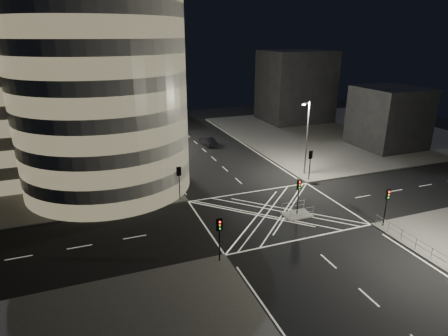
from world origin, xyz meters
name	(u,v)px	position (x,y,z in m)	size (l,w,h in m)	color
ground	(274,212)	(0.00, 0.00, 0.00)	(120.00, 120.00, 0.00)	black
sidewalk_far_left	(12,166)	(-29.00, 27.00, 0.07)	(42.00, 42.00, 0.15)	#494745
sidewalk_far_right	(340,132)	(29.00, 27.00, 0.07)	(42.00, 42.00, 0.15)	#494745
central_island	(297,215)	(2.00, -1.50, 0.07)	(3.00, 2.00, 0.15)	slate
office_tower_curved	(58,83)	(-20.74, 18.74, 12.65)	(30.00, 29.00, 27.20)	gray
office_block_rear	(57,77)	(-22.00, 42.00, 11.15)	(24.00, 16.00, 22.00)	gray
building_right_far	(295,86)	(26.00, 40.00, 7.65)	(14.00, 12.00, 15.00)	black
building_right_near	(389,117)	(30.00, 16.00, 5.15)	(10.00, 10.00, 10.00)	black
building_far_end	(144,77)	(-4.00, 58.00, 9.00)	(18.00, 8.00, 18.00)	black
tree_a	(160,158)	(-10.50, 9.00, 4.69)	(4.43, 4.43, 7.10)	black
tree_b	(150,141)	(-10.50, 15.00, 5.29)	(4.72, 4.72, 7.87)	black
tree_c	(143,130)	(-10.50, 21.00, 5.26)	(4.68, 4.68, 7.81)	black
tree_d	(137,122)	(-10.50, 27.00, 5.21)	(5.45, 5.45, 8.21)	black
tree_e	(132,119)	(-10.50, 33.00, 4.54)	(4.12, 4.12, 6.77)	black
traffic_signal_fl	(179,177)	(-8.80, 6.80, 2.91)	(0.55, 0.22, 4.00)	black
traffic_signal_nl	(219,232)	(-8.80, -6.80, 2.91)	(0.55, 0.22, 4.00)	black
traffic_signal_fr	(310,160)	(8.80, 6.80, 2.91)	(0.55, 0.22, 4.00)	black
traffic_signal_nr	(387,201)	(8.80, -6.80, 2.91)	(0.55, 0.22, 4.00)	black
traffic_signal_island	(299,190)	(2.00, -1.50, 2.91)	(0.55, 0.22, 4.00)	black
street_lamp_left_near	(163,144)	(-9.44, 12.00, 5.54)	(1.25, 0.25, 10.00)	slate
street_lamp_left_far	(140,116)	(-9.44, 30.00, 5.54)	(1.25, 0.25, 10.00)	slate
street_lamp_right_far	(307,136)	(9.44, 9.00, 5.54)	(1.25, 0.25, 10.00)	slate
railing_near_right	(424,248)	(8.30, -12.15, 0.70)	(0.06, 11.70, 1.10)	slate
railing_island_south	(302,213)	(2.00, -2.40, 0.70)	(2.80, 0.06, 1.10)	slate
railing_island_north	(293,206)	(2.00, -0.60, 0.70)	(2.80, 0.06, 1.10)	slate
sedan	(208,142)	(1.50, 27.35, 0.72)	(1.53, 4.38, 1.44)	black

